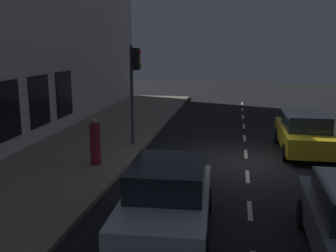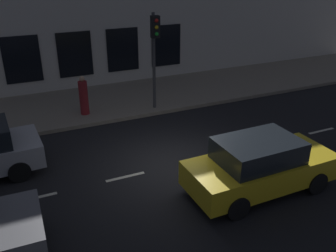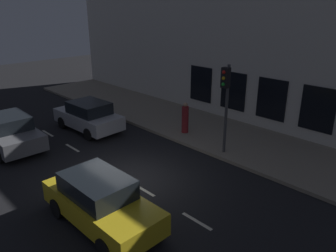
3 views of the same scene
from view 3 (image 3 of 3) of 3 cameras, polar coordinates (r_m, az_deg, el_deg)
ground_plane at (r=13.02m, az=-7.16°, el=-9.24°), size 60.00×60.00×0.00m
sidewalk at (r=17.06m, az=9.73°, el=-1.68°), size 4.50×32.00×0.15m
building_facade at (r=18.18m, az=15.32°, el=11.17°), size 0.65×32.00×7.43m
lane_centre_line at (r=12.34m, az=-4.28°, el=-10.93°), size 0.12×27.20×0.01m
traffic_light at (r=14.06m, az=9.97°, el=5.73°), size 0.47×0.32×3.93m
parked_car_0 at (r=18.04m, az=-13.58°, el=1.69°), size 2.06×4.12×1.58m
parked_car_2 at (r=17.00m, az=-25.67°, el=-0.98°), size 2.06×4.04×1.58m
parked_car_3 at (r=10.45m, az=-11.60°, el=-12.62°), size 1.87×4.24×1.58m
pedestrian_0 at (r=16.86m, az=2.98°, el=1.26°), size 0.50×0.50×1.59m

